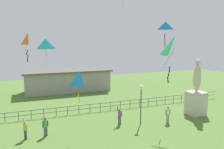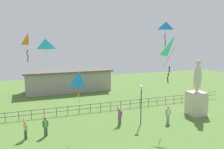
# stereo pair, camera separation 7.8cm
# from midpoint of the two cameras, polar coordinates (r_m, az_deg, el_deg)

# --- Properties ---
(statue_monument) EXTENTS (1.73, 1.73, 6.07)m
(statue_monument) POSITION_cam_midpoint_polar(r_m,az_deg,el_deg) (27.33, 19.62, -5.26)
(statue_monument) COLOR beige
(statue_monument) RESTS_ON ground_plane
(lamppost) EXTENTS (0.36, 0.36, 3.84)m
(lamppost) POSITION_cam_midpoint_polar(r_m,az_deg,el_deg) (22.92, 6.95, -5.08)
(lamppost) COLOR #38383D
(lamppost) RESTS_ON ground_plane
(person_0) EXTENTS (0.49, 0.32, 1.89)m
(person_0) POSITION_cam_midpoint_polar(r_m,az_deg,el_deg) (23.04, 1.72, -9.84)
(person_0) COLOR #3F4C47
(person_0) RESTS_ON ground_plane
(person_1) EXTENTS (0.36, 0.47, 1.83)m
(person_1) POSITION_cam_midpoint_polar(r_m,az_deg,el_deg) (21.14, -20.38, -12.19)
(person_1) COLOR #3F4C47
(person_1) RESTS_ON ground_plane
(person_2) EXTENTS (0.49, 0.30, 1.64)m
(person_2) POSITION_cam_midpoint_polar(r_m,az_deg,el_deg) (21.26, -15.94, -11.78)
(person_2) COLOR #3F4C47
(person_2) RESTS_ON ground_plane
(person_3) EXTENTS (0.50, 0.31, 1.67)m
(person_3) POSITION_cam_midpoint_polar(r_m,az_deg,el_deg) (24.16, 13.28, -9.16)
(person_3) COLOR #99999E
(person_3) RESTS_ON ground_plane
(kite_0) EXTENTS (1.06, 0.85, 2.25)m
(kite_0) POSITION_cam_midpoint_polar(r_m,az_deg,el_deg) (19.63, -15.94, 6.71)
(kite_0) COLOR #19B2B2
(kite_1) EXTENTS (1.31, 0.76, 3.01)m
(kite_1) POSITION_cam_midpoint_polar(r_m,az_deg,el_deg) (16.05, 14.79, 6.02)
(kite_1) COLOR #1EB759
(kite_2) EXTENTS (1.19, 1.09, 2.44)m
(kite_2) POSITION_cam_midpoint_polar(r_m,az_deg,el_deg) (25.02, 12.77, 11.11)
(kite_2) COLOR #198CD1
(kite_3) EXTENTS (0.83, 0.83, 2.62)m
(kite_3) POSITION_cam_midpoint_polar(r_m,az_deg,el_deg) (22.78, -19.72, 7.76)
(kite_3) COLOR orange
(kite_4) EXTENTS (1.18, 1.11, 2.62)m
(kite_4) POSITION_cam_midpoint_polar(r_m,az_deg,el_deg) (20.05, -8.13, -1.38)
(kite_4) COLOR #198CD1
(waterfront_railing) EXTENTS (36.05, 0.06, 0.95)m
(waterfront_railing) POSITION_cam_midpoint_polar(r_m,az_deg,el_deg) (27.02, -5.42, -7.83)
(waterfront_railing) COLOR #4C4742
(waterfront_railing) RESTS_ON ground_plane
(pavilion_building) EXTENTS (13.60, 4.82, 3.38)m
(pavilion_building) POSITION_cam_midpoint_polar(r_m,az_deg,el_deg) (38.13, -10.76, -1.44)
(pavilion_building) COLOR gray
(pavilion_building) RESTS_ON ground_plane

